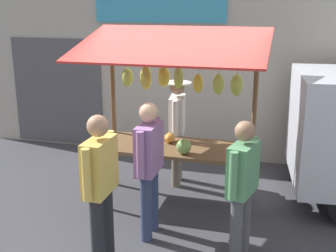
% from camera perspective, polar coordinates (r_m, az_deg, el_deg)
% --- Properties ---
extents(ground_plane, '(40.00, 40.00, 0.00)m').
position_cam_1_polar(ground_plane, '(6.48, 0.72, -9.99)').
color(ground_plane, '#38383D').
extents(street_backdrop, '(9.00, 0.30, 3.40)m').
position_cam_1_polar(street_backdrop, '(8.07, 4.31, 7.78)').
color(street_backdrop, '#9E998E').
rests_on(street_backdrop, ground).
extents(market_stall, '(2.50, 1.46, 2.50)m').
position_cam_1_polar(market_stall, '(6.02, 0.87, 3.66)').
color(market_stall, brown).
rests_on(market_stall, ground).
extents(vendor_with_sunhat, '(0.44, 0.71, 1.68)m').
position_cam_1_polar(vendor_with_sunhat, '(6.84, 1.19, 0.38)').
color(vendor_with_sunhat, '#726656').
rests_on(vendor_with_sunhat, ground).
extents(shopper_in_grey_tee, '(0.33, 0.68, 1.62)m').
position_cam_1_polar(shopper_in_grey_tee, '(4.88, 9.67, -7.17)').
color(shopper_in_grey_tee, '#4C4C51').
rests_on(shopper_in_grey_tee, ground).
extents(shopper_in_striped_shirt, '(0.23, 0.72, 1.70)m').
position_cam_1_polar(shopper_in_striped_shirt, '(5.28, -2.48, -4.47)').
color(shopper_in_striped_shirt, navy).
rests_on(shopper_in_striped_shirt, ground).
extents(shopper_with_ponytail, '(0.23, 0.72, 1.71)m').
position_cam_1_polar(shopper_with_ponytail, '(4.77, -8.81, -6.88)').
color(shopper_with_ponytail, '#232328').
rests_on(shopper_with_ponytail, ground).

